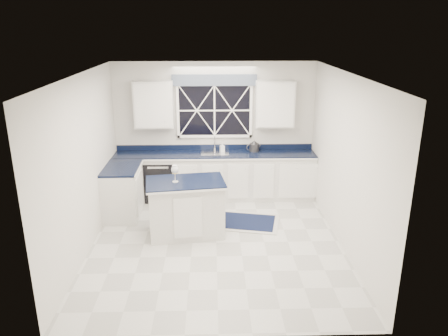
{
  "coord_description": "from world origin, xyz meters",
  "views": [
    {
      "loc": [
        -0.05,
        -6.35,
        3.41
      ],
      "look_at": [
        0.14,
        0.4,
        1.15
      ],
      "focal_mm": 35.0,
      "sensor_mm": 36.0,
      "label": 1
    }
  ],
  "objects_px": {
    "wine_glass": "(175,170)",
    "faucet": "(215,143)",
    "dishwasher": "(161,179)",
    "island": "(186,208)",
    "soap_bottle": "(222,147)",
    "kettle": "(254,146)"
  },
  "relations": [
    {
      "from": "wine_glass",
      "to": "faucet",
      "type": "bearing_deg",
      "value": 70.18
    },
    {
      "from": "dishwasher",
      "to": "kettle",
      "type": "xyz_separation_m",
      "value": [
        1.89,
        0.12,
        0.63
      ]
    },
    {
      "from": "island",
      "to": "faucet",
      "type": "bearing_deg",
      "value": 66.66
    },
    {
      "from": "dishwasher",
      "to": "wine_glass",
      "type": "height_order",
      "value": "wine_glass"
    },
    {
      "from": "dishwasher",
      "to": "soap_bottle",
      "type": "xyz_separation_m",
      "value": [
        1.25,
        0.13,
        0.62
      ]
    },
    {
      "from": "faucet",
      "to": "dishwasher",
      "type": "bearing_deg",
      "value": -169.98
    },
    {
      "from": "faucet",
      "to": "wine_glass",
      "type": "height_order",
      "value": "faucet"
    },
    {
      "from": "dishwasher",
      "to": "faucet",
      "type": "distance_m",
      "value": 1.31
    },
    {
      "from": "island",
      "to": "wine_glass",
      "type": "height_order",
      "value": "wine_glass"
    },
    {
      "from": "dishwasher",
      "to": "wine_glass",
      "type": "relative_size",
      "value": 2.89
    },
    {
      "from": "wine_glass",
      "to": "soap_bottle",
      "type": "bearing_deg",
      "value": 65.32
    },
    {
      "from": "faucet",
      "to": "soap_bottle",
      "type": "distance_m",
      "value": 0.18
    },
    {
      "from": "faucet",
      "to": "wine_glass",
      "type": "bearing_deg",
      "value": -109.82
    },
    {
      "from": "kettle",
      "to": "soap_bottle",
      "type": "bearing_deg",
      "value": 165.73
    },
    {
      "from": "faucet",
      "to": "soap_bottle",
      "type": "xyz_separation_m",
      "value": [
        0.15,
        -0.07,
        -0.07
      ]
    },
    {
      "from": "dishwasher",
      "to": "soap_bottle",
      "type": "relative_size",
      "value": 4.54
    },
    {
      "from": "kettle",
      "to": "island",
      "type": "bearing_deg",
      "value": -140.12
    },
    {
      "from": "faucet",
      "to": "kettle",
      "type": "distance_m",
      "value": 0.8
    },
    {
      "from": "faucet",
      "to": "kettle",
      "type": "height_order",
      "value": "faucet"
    },
    {
      "from": "wine_glass",
      "to": "soap_bottle",
      "type": "distance_m",
      "value": 1.94
    },
    {
      "from": "wine_glass",
      "to": "soap_bottle",
      "type": "xyz_separation_m",
      "value": [
        0.81,
        1.76,
        -0.11
      ]
    },
    {
      "from": "wine_glass",
      "to": "dishwasher",
      "type": "bearing_deg",
      "value": 105.18
    }
  ]
}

